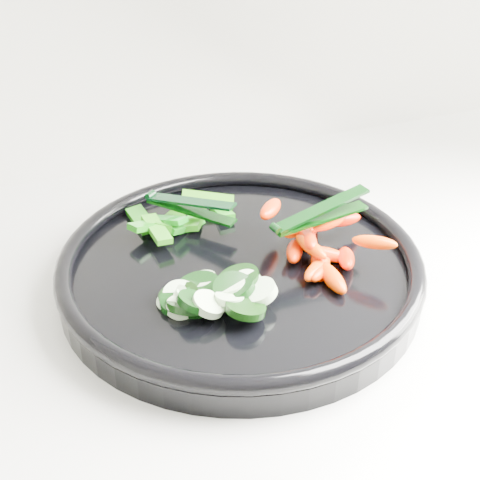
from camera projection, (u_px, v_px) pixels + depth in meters
name	position (u px, v px, depth m)	size (l,w,h in m)	color
counter	(429.00, 472.00, 1.06)	(2.02, 0.62, 0.93)	white
veggie_tray	(240.00, 268.00, 0.69)	(0.44, 0.44, 0.04)	black
cucumber_pile	(206.00, 295.00, 0.63)	(0.12, 0.11, 0.04)	black
carrot_pile	(317.00, 245.00, 0.69)	(0.12, 0.15, 0.05)	#FF1800
pepper_pile	(179.00, 219.00, 0.75)	(0.13, 0.10, 0.04)	#216D0A
tong_carrot	(319.00, 214.00, 0.68)	(0.11, 0.03, 0.02)	black
tong_pepper	(188.00, 205.00, 0.74)	(0.08, 0.10, 0.02)	black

